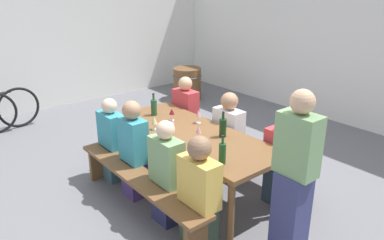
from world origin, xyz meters
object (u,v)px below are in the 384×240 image
(tasting_table, at_px, (192,138))
(wine_barrel, at_px, (187,83))
(seated_guest_near_3, at_px, (199,196))
(seated_guest_far_0, at_px, (186,118))
(bench_far, at_px, (236,146))
(wine_glass_2, at_px, (172,121))
(seated_guest_far_1, at_px, (228,137))
(wine_bottle_2, at_px, (154,107))
(seated_guest_near_1, at_px, (134,152))
(wine_glass_4, at_px, (154,121))
(wine_bottle_0, at_px, (223,127))
(standing_host, at_px, (294,183))
(seated_guest_near_2, at_px, (167,175))
(wine_glass_0, at_px, (172,112))
(wine_glass_3, at_px, (198,114))
(bench_near, at_px, (138,183))
(seated_guest_near_0, at_px, (112,142))
(seated_guest_far_2, at_px, (281,163))
(wine_glass_1, at_px, (199,130))
(wine_bottle_1, at_px, (222,153))

(tasting_table, height_order, wine_barrel, tasting_table)
(seated_guest_near_3, bearing_deg, tasting_table, 54.54)
(seated_guest_far_0, bearing_deg, bench_far, 99.76)
(wine_glass_2, distance_m, seated_guest_far_1, 0.83)
(wine_bottle_2, height_order, seated_guest_far_0, seated_guest_far_0)
(bench_far, xyz_separation_m, wine_glass_2, (-0.19, -0.89, 0.51))
(seated_guest_near_1, bearing_deg, wine_glass_4, 3.70)
(wine_bottle_0, relative_size, wine_bottle_2, 1.01)
(wine_bottle_0, xyz_separation_m, seated_guest_near_1, (-0.64, -0.77, -0.30))
(wine_bottle_0, distance_m, standing_host, 1.20)
(seated_guest_near_2, bearing_deg, wine_glass_0, 50.46)
(bench_far, distance_m, seated_guest_far_0, 0.90)
(seated_guest_near_2, bearing_deg, bench_far, 13.43)
(wine_glass_0, bearing_deg, wine_bottle_0, 9.65)
(wine_glass_3, bearing_deg, seated_guest_near_1, -99.59)
(bench_near, height_order, wine_glass_0, wine_glass_0)
(seated_guest_near_0, bearing_deg, seated_guest_far_2, -55.10)
(wine_bottle_0, bearing_deg, tasting_table, -149.99)
(wine_glass_1, distance_m, wine_glass_4, 0.61)
(seated_guest_near_0, distance_m, seated_guest_near_3, 1.68)
(wine_glass_2, bearing_deg, seated_guest_near_2, -41.21)
(wine_bottle_1, relative_size, wine_glass_0, 1.83)
(wine_glass_2, xyz_separation_m, seated_guest_near_2, (0.50, -0.44, -0.34))
(wine_glass_0, height_order, wine_glass_2, wine_glass_2)
(standing_host, relative_size, wine_barrel, 2.40)
(wine_bottle_0, bearing_deg, seated_guest_near_2, -89.94)
(seated_guest_far_0, bearing_deg, wine_bottle_1, 62.59)
(wine_glass_2, bearing_deg, seated_guest_near_0, -146.56)
(wine_glass_2, bearing_deg, wine_barrel, 138.90)
(seated_guest_near_1, xyz_separation_m, seated_guest_near_3, (1.15, 0.00, -0.02))
(wine_glass_4, bearing_deg, wine_glass_0, 109.02)
(wine_bottle_2, xyz_separation_m, wine_glass_3, (0.59, 0.26, 0.01))
(wine_bottle_2, relative_size, seated_guest_far_2, 0.28)
(seated_guest_far_1, height_order, seated_guest_far_2, seated_guest_far_1)
(bench_far, bearing_deg, bench_near, -90.00)
(tasting_table, distance_m, seated_guest_far_1, 0.61)
(wine_glass_4, xyz_separation_m, seated_guest_near_2, (0.66, -0.30, -0.33))
(wine_glass_4, distance_m, seated_guest_near_1, 0.43)
(wine_glass_4, relative_size, wine_barrel, 0.25)
(bench_far, bearing_deg, tasting_table, -90.00)
(wine_bottle_1, distance_m, seated_guest_far_0, 1.90)
(seated_guest_far_1, distance_m, seated_guest_far_2, 0.84)
(wine_glass_0, distance_m, seated_guest_near_1, 0.72)
(wine_glass_4, distance_m, standing_host, 1.83)
(wine_bottle_1, bearing_deg, wine_glass_1, 162.76)
(wine_barrel, bearing_deg, wine_bottle_2, -46.08)
(seated_guest_near_0, bearing_deg, wine_glass_3, -38.75)
(wine_bottle_2, height_order, wine_glass_3, wine_bottle_2)
(seated_guest_near_3, relative_size, seated_guest_far_0, 0.98)
(wine_bottle_1, bearing_deg, wine_glass_2, 172.81)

